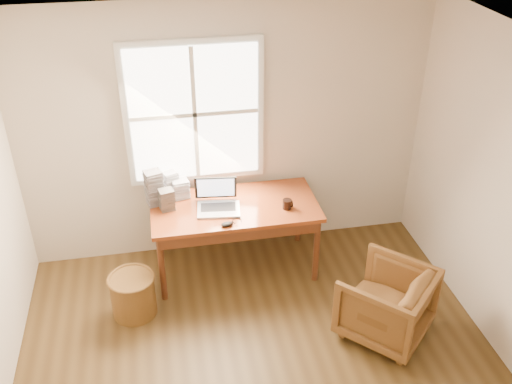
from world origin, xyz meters
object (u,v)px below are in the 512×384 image
Objects in this scene: cd_stack_a at (171,184)px; wicker_stool at (133,295)px; armchair at (386,303)px; coffee_mug at (287,204)px; desk at (234,207)px; laptop at (218,198)px.

wicker_stool is at bearing -119.26° from cd_stack_a.
coffee_mug is (-0.65, 0.98, 0.47)m from armchair.
desk is 0.51m from coffee_mug.
desk is 0.67m from cd_stack_a.
cd_stack_a is at bearing 152.43° from desk.
armchair is at bearing -44.96° from desk.
coffee_mug is (0.64, -0.08, -0.09)m from laptop.
wicker_stool is 4.18× the size of coffee_mug.
armchair is 1.77m from laptop.
armchair is at bearing -16.85° from wicker_stool.
armchair is 1.27m from coffee_mug.
armchair is (1.14, -1.13, -0.41)m from desk.
wicker_stool is at bearing -154.74° from desk.
laptop is at bearing -162.74° from coffee_mug.
cd_stack_a is (-0.58, 0.30, 0.15)m from desk.
desk is at bearing 25.26° from wicker_stool.
wicker_stool is 1.17m from laptop.
laptop reaches higher than wicker_stool.
coffee_mug reaches higher than armchair.
armchair is at bearing -39.94° from cd_stack_a.
desk is 0.24m from laptop.
armchair is 7.44× the size of coffee_mug.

